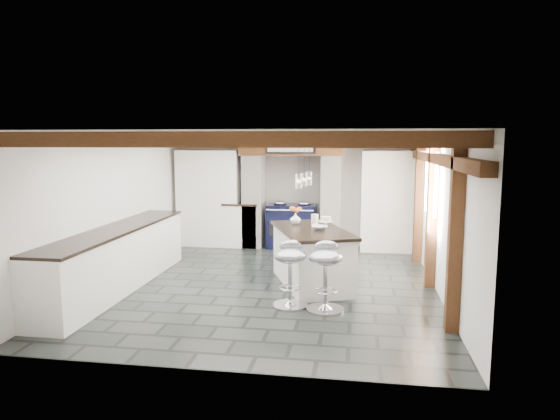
# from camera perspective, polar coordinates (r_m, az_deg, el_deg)

# --- Properties ---
(ground) EXTENTS (6.00, 6.00, 0.00)m
(ground) POSITION_cam_1_polar(r_m,az_deg,el_deg) (7.82, -1.18, -8.40)
(ground) COLOR black
(ground) RESTS_ON ground
(room_shell) EXTENTS (6.00, 6.03, 6.00)m
(room_shell) POSITION_cam_1_polar(r_m,az_deg,el_deg) (9.08, -3.45, 0.75)
(room_shell) COLOR silver
(room_shell) RESTS_ON ground
(range_cooker) EXTENTS (1.00, 0.63, 0.99)m
(range_cooker) POSITION_cam_1_polar(r_m,az_deg,el_deg) (10.30, 1.37, -1.75)
(range_cooker) COLOR black
(range_cooker) RESTS_ON ground
(kitchen_island) EXTENTS (1.49, 1.97, 1.16)m
(kitchen_island) POSITION_cam_1_polar(r_m,az_deg,el_deg) (7.69, 3.63, -5.27)
(kitchen_island) COLOR white
(kitchen_island) RESTS_ON ground
(bar_stool_near) EXTENTS (0.51, 0.51, 0.91)m
(bar_stool_near) POSITION_cam_1_polar(r_m,az_deg,el_deg) (6.50, 5.21, -6.65)
(bar_stool_near) COLOR silver
(bar_stool_near) RESTS_ON ground
(bar_stool_far) EXTENTS (0.56, 0.56, 0.89)m
(bar_stool_far) POSITION_cam_1_polar(r_m,az_deg,el_deg) (6.64, 1.15, -6.44)
(bar_stool_far) COLOR silver
(bar_stool_far) RESTS_ON ground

